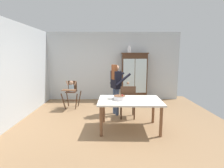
# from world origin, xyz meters

# --- Properties ---
(ground_plane) EXTENTS (6.24, 6.24, 0.00)m
(ground_plane) POSITION_xyz_m (0.00, 0.00, 0.00)
(ground_plane) COLOR #93704C
(wall_back) EXTENTS (5.32, 0.06, 2.70)m
(wall_back) POSITION_xyz_m (0.00, 2.63, 1.35)
(wall_back) COLOR silver
(wall_back) RESTS_ON ground_plane
(wall_left) EXTENTS (0.06, 5.32, 2.70)m
(wall_left) POSITION_xyz_m (-2.63, 0.00, 1.35)
(wall_left) COLOR silver
(wall_left) RESTS_ON ground_plane
(china_cabinet) EXTENTS (1.02, 0.48, 1.90)m
(china_cabinet) POSITION_xyz_m (0.84, 2.37, 0.95)
(china_cabinet) COLOR #422819
(china_cabinet) RESTS_ON ground_plane
(ceramic_vase) EXTENTS (0.13, 0.13, 0.27)m
(ceramic_vase) POSITION_xyz_m (0.62, 2.37, 2.01)
(ceramic_vase) COLOR white
(ceramic_vase) RESTS_ON china_cabinet
(high_chair_with_toddler) EXTENTS (0.61, 0.71, 0.95)m
(high_chair_with_toddler) POSITION_xyz_m (-1.43, 1.41, 0.65)
(high_chair_with_toddler) COLOR #422819
(high_chair_with_toddler) RESTS_ON ground_plane
(adult_person) EXTENTS (0.64, 0.63, 1.53)m
(adult_person) POSITION_xyz_m (0.08, 0.71, 0.97)
(adult_person) COLOR #3D4C6B
(adult_person) RESTS_ON ground_plane
(dining_table) EXTENTS (1.54, 1.05, 0.74)m
(dining_table) POSITION_xyz_m (0.38, -0.39, 0.65)
(dining_table) COLOR silver
(dining_table) RESTS_ON ground_plane
(birthday_cake) EXTENTS (0.28, 0.28, 0.19)m
(birthday_cake) POSITION_xyz_m (0.13, -0.40, 0.79)
(birthday_cake) COLOR white
(birthday_cake) RESTS_ON dining_table
(serving_bowl) EXTENTS (0.18, 0.18, 0.05)m
(serving_bowl) POSITION_xyz_m (-0.07, -0.31, 0.77)
(serving_bowl) COLOR silver
(serving_bowl) RESTS_ON dining_table
(dining_chair_far_side) EXTENTS (0.45, 0.45, 0.96)m
(dining_chair_far_side) POSITION_xyz_m (0.40, 0.34, 0.56)
(dining_chair_far_side) COLOR #422819
(dining_chair_far_side) RESTS_ON ground_plane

